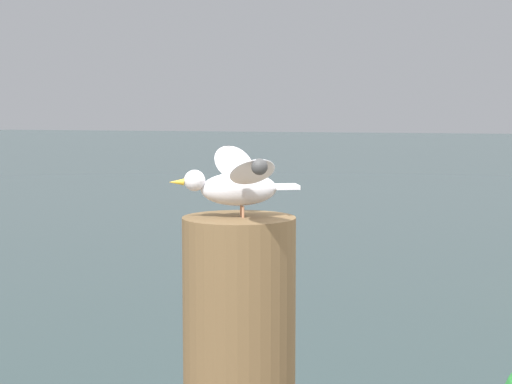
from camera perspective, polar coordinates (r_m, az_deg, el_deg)
mooring_post at (r=2.81m, az=-1.07°, el=-12.02°), size 0.34×0.34×1.03m
seagull at (r=2.68m, az=-1.16°, el=0.80°), size 0.38×0.67×0.21m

